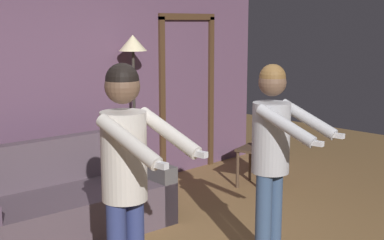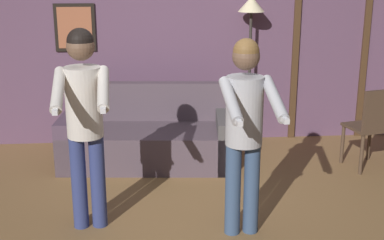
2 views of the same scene
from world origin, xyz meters
The scene contains 7 objects.
ground_plane centered at (0.00, 0.00, 0.00)m, with size 12.00×12.00×0.00m, color olive.
back_wall_assembly centered at (0.02, 2.20, 1.30)m, with size 6.40×0.10×2.60m.
couch centered at (-0.39, 1.39, 0.28)m, with size 1.97×1.01×0.87m.
torchiere_lamp centered at (0.88, 1.95, 1.51)m, with size 0.32×0.32×1.83m.
person_standing_left centered at (-0.89, -0.14, 1.05)m, with size 0.46×0.71×1.72m.
person_standing_right centered at (0.40, -0.36, 1.00)m, with size 0.47×0.69×1.66m.
dining_chair_distant centered at (2.07, 0.97, 0.53)m, with size 0.51×0.51×0.93m.
Camera 2 is at (-0.35, -4.41, 2.22)m, focal length 50.00 mm.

